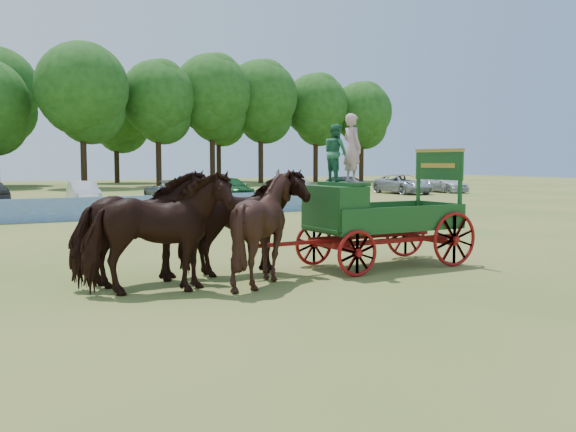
% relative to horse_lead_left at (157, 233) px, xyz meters
% --- Properties ---
extents(ground, '(160.00, 160.00, 0.00)m').
position_rel_horse_lead_left_xyz_m(ground, '(5.12, -0.86, -1.24)').
color(ground, olive).
rests_on(ground, ground).
extents(horse_lead_left, '(3.14, 1.84, 2.49)m').
position_rel_horse_lead_left_xyz_m(horse_lead_left, '(0.00, 0.00, 0.00)').
color(horse_lead_left, black).
rests_on(horse_lead_left, ground).
extents(horse_lead_right, '(3.12, 1.78, 2.49)m').
position_rel_horse_lead_left_xyz_m(horse_lead_right, '(0.00, 1.10, 0.00)').
color(horse_lead_right, black).
rests_on(horse_lead_right, ground).
extents(horse_wheel_left, '(2.34, 2.10, 2.49)m').
position_rel_horse_lead_left_xyz_m(horse_wheel_left, '(2.40, 0.00, 0.00)').
color(horse_wheel_left, black).
rests_on(horse_wheel_left, ground).
extents(horse_wheel_right, '(3.02, 1.52, 2.49)m').
position_rel_horse_lead_left_xyz_m(horse_wheel_right, '(2.40, 1.10, 0.00)').
color(horse_wheel_right, black).
rests_on(horse_wheel_right, ground).
extents(farm_dray, '(6.00, 2.00, 3.78)m').
position_rel_horse_lead_left_xyz_m(farm_dray, '(5.37, 0.56, 0.36)').
color(farm_dray, maroon).
rests_on(farm_dray, ground).
extents(sponsor_banner, '(26.00, 0.08, 1.05)m').
position_rel_horse_lead_left_xyz_m(sponsor_banner, '(4.12, 17.14, -0.72)').
color(sponsor_banner, '#1F4FAA').
rests_on(sponsor_banner, ground).
extents(parked_cars, '(57.23, 7.08, 1.65)m').
position_rel_horse_lead_left_xyz_m(parked_cars, '(7.04, 28.99, -0.48)').
color(parked_cars, silver).
rests_on(parked_cars, ground).
extents(treeline, '(92.70, 22.62, 15.00)m').
position_rel_horse_lead_left_xyz_m(treeline, '(3.24, 58.71, 8.32)').
color(treeline, '#382314').
rests_on(treeline, ground).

